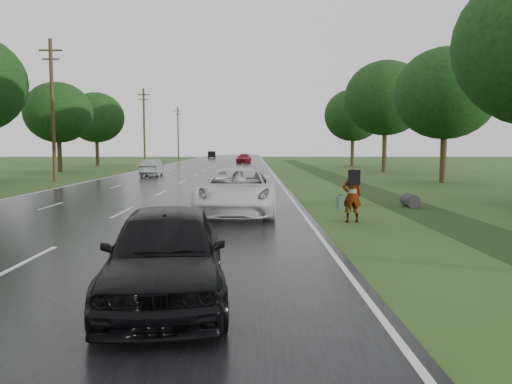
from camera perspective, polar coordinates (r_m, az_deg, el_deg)
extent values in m
plane|color=#2B4217|center=(11.99, -24.67, -7.38)|extent=(220.00, 220.00, 0.00)
cube|color=black|center=(55.93, -5.47, 2.66)|extent=(14.00, 180.00, 0.04)
cube|color=silver|center=(55.75, 1.46, 2.70)|extent=(0.12, 180.00, 0.01)
cube|color=silver|center=(56.91, -12.26, 2.63)|extent=(0.12, 180.00, 0.01)
cube|color=silver|center=(55.93, -5.47, 2.68)|extent=(0.12, 180.00, 0.01)
cube|color=#203113|center=(31.47, 11.69, 0.55)|extent=(2.20, 120.00, 0.01)
cylinder|color=#2D2D2D|center=(21.81, 17.22, -0.96)|extent=(0.56, 1.00, 0.56)
cylinder|color=#392D17|center=(38.42, -22.22, 8.56)|extent=(0.26, 0.26, 10.00)
cube|color=#392D17|center=(38.91, -22.44, 14.74)|extent=(1.60, 0.12, 0.12)
cube|color=#392D17|center=(38.82, -22.41, 13.87)|extent=(1.20, 0.10, 0.10)
cylinder|color=#392D17|center=(67.20, -12.66, 7.23)|extent=(0.26, 0.26, 10.00)
cube|color=#392D17|center=(67.48, -12.73, 10.80)|extent=(1.60, 0.12, 0.12)
cube|color=#392D17|center=(67.43, -12.72, 10.29)|extent=(1.20, 0.10, 0.10)
cylinder|color=#392D17|center=(96.72, -8.89, 6.65)|extent=(0.26, 0.26, 10.00)
cube|color=#392D17|center=(96.92, -8.93, 9.13)|extent=(1.60, 0.12, 0.12)
cube|color=#392D17|center=(96.88, -8.92, 8.78)|extent=(1.20, 0.10, 0.10)
cylinder|color=#392D17|center=(37.14, 20.61, 3.74)|extent=(0.44, 0.44, 3.52)
ellipsoid|color=black|center=(37.31, 20.83, 10.48)|extent=(7.00, 7.00, 6.30)
cylinder|color=#392D17|center=(50.35, 14.46, 4.58)|extent=(0.44, 0.44, 4.16)
ellipsoid|color=black|center=(50.56, 14.59, 10.34)|extent=(8.00, 8.00, 7.20)
cylinder|color=#392D17|center=(63.92, 10.96, 4.54)|extent=(0.44, 0.44, 3.68)
ellipsoid|color=black|center=(64.03, 11.03, 8.60)|extent=(7.20, 7.20, 6.48)
cylinder|color=#392D17|center=(53.20, -21.53, 3.97)|extent=(0.44, 0.44, 3.36)
ellipsoid|color=black|center=(53.30, -21.68, 8.44)|extent=(6.60, 6.60, 5.94)
cylinder|color=#392D17|center=(66.63, -17.69, 4.34)|extent=(0.44, 0.44, 3.52)
ellipsoid|color=black|center=(66.73, -17.80, 8.11)|extent=(7.00, 7.00, 6.30)
imported|color=#A5998C|center=(16.84, 10.92, -0.42)|extent=(0.66, 0.45, 1.77)
cube|color=black|center=(16.54, 11.16, 1.64)|extent=(0.36, 0.22, 0.50)
cube|color=#3E5B4F|center=(16.87, 9.58, -1.20)|extent=(0.18, 0.50, 0.40)
cube|color=black|center=(16.85, 9.60, -0.40)|extent=(0.05, 0.17, 0.04)
imported|color=silver|center=(18.43, -2.10, 0.13)|extent=(3.03, 6.15, 1.68)
imported|color=black|center=(8.17, -10.24, -6.87)|extent=(2.29, 4.73, 1.56)
imported|color=gray|center=(42.83, -11.80, 2.75)|extent=(1.69, 4.32, 1.40)
imported|color=maroon|center=(74.13, -1.40, 3.86)|extent=(2.34, 4.88, 1.37)
imported|color=black|center=(104.31, -5.08, 4.27)|extent=(1.88, 4.57, 1.47)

